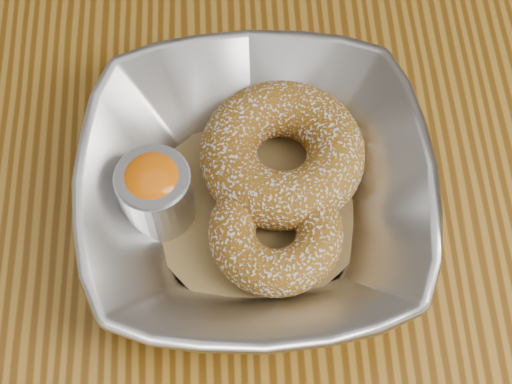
{
  "coord_description": "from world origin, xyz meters",
  "views": [
    {
      "loc": [
        -0.1,
        -0.32,
        1.23
      ],
      "look_at": [
        -0.09,
        -0.08,
        0.78
      ],
      "focal_mm": 55.0,
      "sensor_mm": 36.0,
      "label": 1
    }
  ],
  "objects_px": {
    "table": "(353,180)",
    "ramekin": "(155,191)",
    "serving_bowl": "(256,193)",
    "donut_front": "(276,232)",
    "donut_back": "(282,153)"
  },
  "relations": [
    {
      "from": "table",
      "to": "donut_back",
      "type": "height_order",
      "value": "donut_back"
    },
    {
      "from": "donut_front",
      "to": "ramekin",
      "type": "xyz_separation_m",
      "value": [
        -0.08,
        0.03,
        0.01
      ]
    },
    {
      "from": "donut_back",
      "to": "ramekin",
      "type": "bearing_deg",
      "value": -161.19
    },
    {
      "from": "table",
      "to": "serving_bowl",
      "type": "xyz_separation_m",
      "value": [
        -0.09,
        -0.08,
        0.13
      ]
    },
    {
      "from": "donut_back",
      "to": "donut_front",
      "type": "relative_size",
      "value": 1.28
    },
    {
      "from": "serving_bowl",
      "to": "donut_front",
      "type": "height_order",
      "value": "serving_bowl"
    },
    {
      "from": "serving_bowl",
      "to": "ramekin",
      "type": "bearing_deg",
      "value": 179.98
    },
    {
      "from": "donut_front",
      "to": "table",
      "type": "bearing_deg",
      "value": 54.37
    },
    {
      "from": "donut_front",
      "to": "ramekin",
      "type": "distance_m",
      "value": 0.08
    },
    {
      "from": "table",
      "to": "ramekin",
      "type": "xyz_separation_m",
      "value": [
        -0.15,
        -0.08,
        0.14
      ]
    },
    {
      "from": "table",
      "to": "ramekin",
      "type": "distance_m",
      "value": 0.22
    },
    {
      "from": "serving_bowl",
      "to": "table",
      "type": "bearing_deg",
      "value": 41.6
    },
    {
      "from": "ramekin",
      "to": "serving_bowl",
      "type": "bearing_deg",
      "value": -0.02
    },
    {
      "from": "serving_bowl",
      "to": "ramekin",
      "type": "height_order",
      "value": "ramekin"
    },
    {
      "from": "serving_bowl",
      "to": "donut_front",
      "type": "relative_size",
      "value": 2.64
    }
  ]
}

